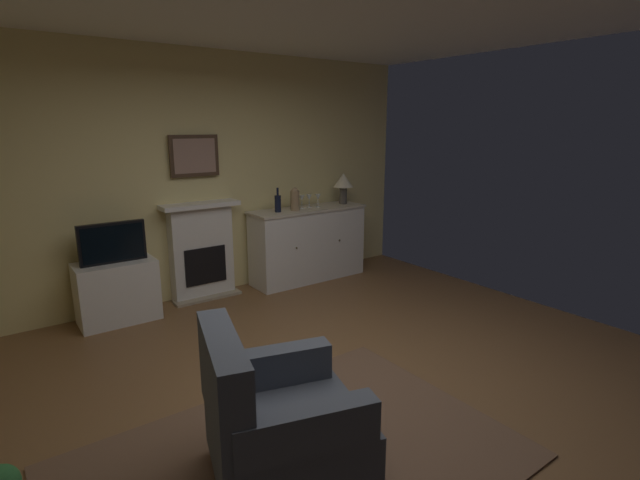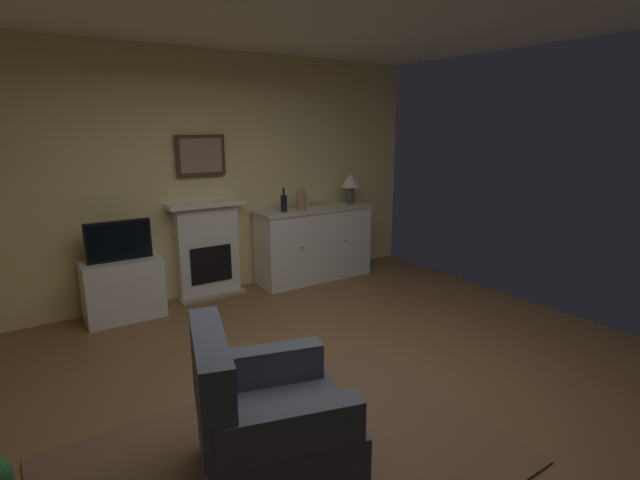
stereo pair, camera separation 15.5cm
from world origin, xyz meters
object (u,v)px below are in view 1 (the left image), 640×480
object	(u,v)px
table_lamp	(343,182)
tv_set	(112,243)
sideboard_cabinet	(308,244)
wine_glass_right	(318,197)
framed_picture	(194,156)
wine_glass_left	(302,199)
armchair	(276,422)
wine_bottle	(278,203)
wine_glass_center	(309,198)
vase_decorative	(295,199)
tv_cabinet	(117,292)
fireplace_unit	(202,251)

from	to	relation	value
table_lamp	tv_set	bearing A→B (deg)	-179.84
sideboard_cabinet	tv_set	xyz separation A→B (m)	(-2.32, -0.01, 0.36)
wine_glass_right	framed_picture	bearing A→B (deg)	170.84
wine_glass_left	tv_set	world-z (taller)	wine_glass_left
sideboard_cabinet	armchair	world-z (taller)	sideboard_cabinet
table_lamp	wine_bottle	size ratio (longest dim) A/B	1.38
sideboard_cabinet	wine_glass_left	distance (m)	0.59
table_lamp	wine_glass_center	size ratio (longest dim) A/B	2.42
armchair	wine_bottle	bearing A→B (deg)	58.37
table_lamp	wine_glass_center	world-z (taller)	table_lamp
wine_glass_left	tv_set	size ratio (longest dim) A/B	0.27
vase_decorative	armchair	bearing A→B (deg)	-125.06
table_lamp	wine_glass_right	distance (m)	0.45
wine_glass_left	wine_glass_right	bearing A→B (deg)	-9.66
wine_glass_right	vase_decorative	size ratio (longest dim) A/B	0.59
wine_bottle	vase_decorative	world-z (taller)	wine_bottle
table_lamp	wine_glass_center	distance (m)	0.55
sideboard_cabinet	tv_set	distance (m)	2.35
framed_picture	sideboard_cabinet	world-z (taller)	framed_picture
vase_decorative	tv_cabinet	bearing A→B (deg)	178.22
framed_picture	wine_glass_left	distance (m)	1.40
wine_glass_center	vase_decorative	world-z (taller)	vase_decorative
sideboard_cabinet	wine_glass_center	bearing A→B (deg)	29.05
fireplace_unit	vase_decorative	world-z (taller)	vase_decorative
framed_picture	armchair	world-z (taller)	framed_picture
table_lamp	wine_glass_center	xyz separation A→B (m)	(-0.53, 0.02, -0.16)
wine_bottle	vase_decorative	size ratio (longest dim) A/B	1.03
armchair	framed_picture	bearing A→B (deg)	74.59
wine_bottle	wine_glass_center	world-z (taller)	wine_bottle
table_lamp	wine_glass_left	bearing A→B (deg)	178.22
vase_decorative	framed_picture	bearing A→B (deg)	166.33
fireplace_unit	framed_picture	size ratio (longest dim) A/B	2.00
fireplace_unit	sideboard_cabinet	bearing A→B (deg)	-7.51
wine_bottle	wine_glass_center	xyz separation A→B (m)	(0.48, 0.04, 0.01)
sideboard_cabinet	armchair	size ratio (longest dim) A/B	1.54
wine_glass_center	armchair	bearing A→B (deg)	-127.77
table_lamp	armchair	size ratio (longest dim) A/B	0.41
tv_cabinet	tv_set	xyz separation A→B (m)	(0.00, -0.02, 0.51)
wine_bottle	tv_cabinet	bearing A→B (deg)	178.89
fireplace_unit	sideboard_cabinet	world-z (taller)	fireplace_unit
sideboard_cabinet	wine_glass_right	bearing A→B (deg)	-6.88
wine_bottle	vase_decorative	xyz separation A→B (m)	(0.22, -0.03, 0.03)
sideboard_cabinet	wine_bottle	size ratio (longest dim) A/B	5.23
table_lamp	armchair	distance (m)	4.05
fireplace_unit	wine_glass_center	xyz separation A→B (m)	(1.38, -0.16, 0.50)
sideboard_cabinet	armchair	distance (m)	3.60
framed_picture	tv_set	world-z (taller)	framed_picture
tv_set	armchair	world-z (taller)	tv_set
fireplace_unit	wine_bottle	size ratio (longest dim) A/B	3.79
framed_picture	tv_cabinet	world-z (taller)	framed_picture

